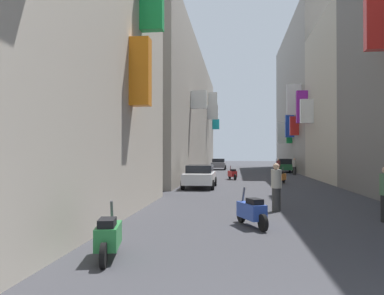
% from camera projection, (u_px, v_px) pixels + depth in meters
% --- Properties ---
extents(ground_plane, '(140.00, 140.00, 0.00)m').
position_uv_depth(ground_plane, '(253.00, 179.00, 32.74)').
color(ground_plane, '#38383D').
extents(building_left_near, '(7.16, 16.07, 12.33)m').
position_uv_depth(building_left_near, '(16.00, 20.00, 11.87)').
color(building_left_near, '#B2A899').
rests_on(building_left_near, ground).
extents(building_left_far, '(7.37, 41.31, 12.68)m').
position_uv_depth(building_left_far, '(175.00, 115.00, 43.00)').
color(building_left_far, gray).
rests_on(building_left_far, ground).
extents(building_right_mid_a, '(7.07, 11.53, 12.42)m').
position_uv_depth(building_right_mid_a, '(358.00, 100.00, 30.42)').
color(building_right_mid_a, '#BCB29E').
rests_on(building_right_mid_a, ground).
extents(building_right_mid_b, '(7.40, 25.77, 17.50)m').
position_uv_depth(building_right_mid_b, '(311.00, 100.00, 48.96)').
color(building_right_mid_b, gray).
rests_on(building_right_mid_b, ground).
extents(parked_car_white, '(1.93, 4.20, 1.40)m').
position_uv_depth(parked_car_white, '(200.00, 176.00, 24.29)').
color(parked_car_white, white).
rests_on(parked_car_white, ground).
extents(parked_car_green, '(1.87, 3.91, 1.50)m').
position_uv_depth(parked_car_green, '(284.00, 165.00, 43.50)').
color(parked_car_green, '#236638').
rests_on(parked_car_green, ground).
extents(parked_car_grey, '(1.90, 4.00, 1.40)m').
position_uv_depth(parked_car_grey, '(219.00, 164.00, 50.29)').
color(parked_car_grey, slate).
rests_on(parked_car_grey, ground).
extents(scooter_orange, '(0.80, 1.67, 1.13)m').
position_uv_depth(scooter_orange, '(281.00, 177.00, 27.75)').
color(scooter_orange, orange).
rests_on(scooter_orange, ground).
extents(scooter_red, '(0.78, 1.88, 1.13)m').
position_uv_depth(scooter_red, '(232.00, 174.00, 31.66)').
color(scooter_red, red).
rests_on(scooter_red, ground).
extents(scooter_green, '(0.64, 1.85, 1.13)m').
position_uv_depth(scooter_green, '(108.00, 236.00, 8.05)').
color(scooter_green, '#287F3D').
rests_on(scooter_green, ground).
extents(scooter_blue, '(0.87, 1.86, 1.13)m').
position_uv_depth(scooter_blue, '(252.00, 211.00, 11.50)').
color(scooter_blue, '#2D4CAD').
rests_on(scooter_blue, ground).
extents(pedestrian_near_left, '(0.44, 0.44, 1.57)m').
position_uv_depth(pedestrian_near_left, '(278.00, 166.00, 39.93)').
color(pedestrian_near_left, '#2D2D2D').
rests_on(pedestrian_near_left, ground).
extents(pedestrian_near_right, '(0.50, 0.50, 1.78)m').
position_uv_depth(pedestrian_near_right, '(276.00, 187.00, 14.48)').
color(pedestrian_near_right, '#383838').
rests_on(pedestrian_near_right, ground).
extents(pedestrian_mid_street, '(0.53, 0.53, 1.64)m').
position_uv_depth(pedestrian_mid_street, '(294.00, 167.00, 38.15)').
color(pedestrian_mid_street, '#282828').
rests_on(pedestrian_mid_street, ground).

